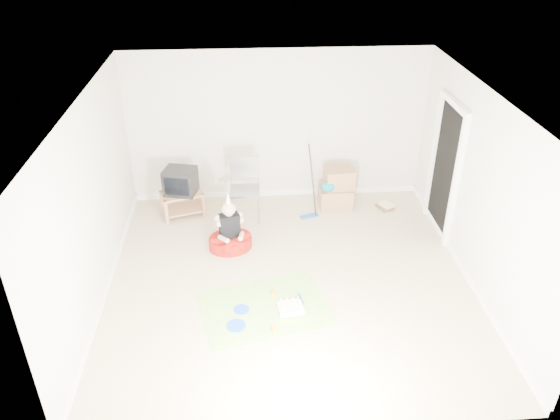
{
  "coord_description": "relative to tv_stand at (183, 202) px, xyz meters",
  "views": [
    {
      "loc": [
        -0.55,
        -6.09,
        4.67
      ],
      "look_at": [
        -0.1,
        0.4,
        0.9
      ],
      "focal_mm": 35.0,
      "sensor_mm": 36.0,
      "label": 1
    }
  ],
  "objects": [
    {
      "name": "doorway_recess",
      "position": [
        4.1,
        -0.7,
        0.77
      ],
      "size": [
        0.02,
        0.9,
        2.05
      ],
      "primitive_type": "cube",
      "color": "black",
      "rests_on": "ground"
    },
    {
      "name": "orange_cup_near",
      "position": [
        1.39,
        -2.23,
        -0.21
      ],
      "size": [
        0.08,
        0.08,
        0.07
      ],
      "primitive_type": "cylinder",
      "rotation": [
        0.0,
        0.0,
        0.47
      ],
      "color": "orange",
      "rests_on": "party_mat"
    },
    {
      "name": "birthday_cake",
      "position": [
        1.58,
        -2.57,
        -0.21
      ],
      "size": [
        0.35,
        0.29,
        0.15
      ],
      "color": "white",
      "rests_on": "party_mat"
    },
    {
      "name": "crt_tv",
      "position": [
        0.0,
        -0.0,
        0.38
      ],
      "size": [
        0.57,
        0.51,
        0.43
      ],
      "primitive_type": "cube",
      "rotation": [
        0.0,
        0.0,
        -0.23
      ],
      "color": "black",
      "rests_on": "tv_stand"
    },
    {
      "name": "tv_stand",
      "position": [
        0.0,
        0.0,
        0.0
      ],
      "size": [
        0.77,
        0.61,
        0.42
      ],
      "color": "#AA704C",
      "rests_on": "ground"
    },
    {
      "name": "orange_cup_far",
      "position": [
        1.35,
        -2.93,
        -0.21
      ],
      "size": [
        0.08,
        0.08,
        0.08
      ],
      "primitive_type": "cylinder",
      "rotation": [
        0.0,
        0.0,
        0.03
      ],
      "color": "orange",
      "rests_on": "party_mat"
    },
    {
      "name": "folding_chair",
      "position": [
        1.04,
        -0.18,
        0.26
      ],
      "size": [
        0.5,
        0.47,
        1.07
      ],
      "color": "gray",
      "rests_on": "ground"
    },
    {
      "name": "book_pile",
      "position": [
        3.43,
        -0.0,
        -0.21
      ],
      "size": [
        0.29,
        0.33,
        0.09
      ],
      "color": "#287A3E",
      "rests_on": "ground"
    },
    {
      "name": "blue_plate_far",
      "position": [
        0.88,
        -2.8,
        -0.24
      ],
      "size": [
        0.33,
        0.33,
        0.01
      ],
      "primitive_type": "cylinder",
      "rotation": [
        0.0,
        0.0,
        0.58
      ],
      "color": "blue",
      "rests_on": "party_mat"
    },
    {
      "name": "seated_woman",
      "position": [
        0.8,
        -1.03,
        -0.05
      ],
      "size": [
        0.79,
        0.79,
        0.94
      ],
      "color": "#A7160F",
      "rests_on": "ground"
    },
    {
      "name": "floor_mop",
      "position": [
        2.1,
        -0.21,
        0.01
      ],
      "size": [
        0.31,
        0.38,
        1.18
      ],
      "color": "#2254AE",
      "rests_on": "ground"
    },
    {
      "name": "blue_party_hat",
      "position": [
        1.71,
        -2.42,
        -0.16
      ],
      "size": [
        0.12,
        0.12,
        0.17
      ],
      "primitive_type": "cone",
      "rotation": [
        0.0,
        0.0,
        -0.01
      ],
      "color": "#1937B2",
      "rests_on": "party_mat"
    },
    {
      "name": "party_mat",
      "position": [
        1.25,
        -2.47,
        -0.25
      ],
      "size": [
        1.85,
        1.52,
        0.01
      ],
      "primitive_type": "cube",
      "rotation": [
        0.0,
        0.0,
        0.24
      ],
      "color": "#FF3583",
      "rests_on": "ground"
    },
    {
      "name": "blue_plate_near",
      "position": [
        0.95,
        -2.5,
        -0.24
      ],
      "size": [
        0.29,
        0.29,
        0.01
      ],
      "primitive_type": "cylinder",
      "rotation": [
        0.0,
        0.0,
        0.65
      ],
      "color": "blue",
      "rests_on": "party_mat"
    },
    {
      "name": "ground",
      "position": [
        1.62,
        -1.9,
        -0.25
      ],
      "size": [
        5.0,
        5.0,
        0.0
      ],
      "primitive_type": "plane",
      "color": "beige",
      "rests_on": "ground"
    },
    {
      "name": "cardboard_boxes",
      "position": [
        2.59,
        0.12,
        0.08
      ],
      "size": [
        0.58,
        0.46,
        0.7
      ],
      "color": "#A2744E",
      "rests_on": "ground"
    }
  ]
}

